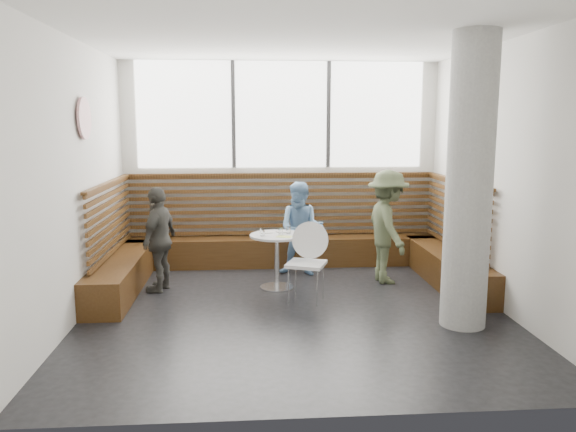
{
  "coord_description": "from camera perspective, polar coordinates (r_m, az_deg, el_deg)",
  "views": [
    {
      "loc": [
        -0.55,
        -6.48,
        2.24
      ],
      "look_at": [
        0.0,
        1.0,
        1.0
      ],
      "focal_mm": 35.0,
      "sensor_mm": 36.0,
      "label": 1
    }
  ],
  "objects": [
    {
      "name": "wall_art",
      "position": [
        7.14,
        -20.0,
        9.32
      ],
      "size": [
        0.03,
        0.5,
        0.5
      ],
      "primitive_type": "cylinder",
      "rotation": [
        0.0,
        1.57,
        0.0
      ],
      "color": "white",
      "rests_on": "room"
    },
    {
      "name": "plate_far",
      "position": [
        7.77,
        -0.51,
        -1.57
      ],
      "size": [
        0.2,
        0.2,
        0.01
      ],
      "primitive_type": "cylinder",
      "color": "white",
      "rests_on": "cafe_table"
    },
    {
      "name": "booth",
      "position": [
        8.47,
        -0.38,
        -3.11
      ],
      "size": [
        5.0,
        2.5,
        1.44
      ],
      "color": "#3B230E",
      "rests_on": "ground"
    },
    {
      "name": "glass_mid",
      "position": [
        7.51,
        -0.74,
        -1.63
      ],
      "size": [
        0.06,
        0.06,
        0.1
      ],
      "primitive_type": "cylinder",
      "color": "white",
      "rests_on": "cafe_table"
    },
    {
      "name": "glass_left",
      "position": [
        7.5,
        -2.63,
        -1.63
      ],
      "size": [
        0.07,
        0.07,
        0.1
      ],
      "primitive_type": "cylinder",
      "color": "white",
      "rests_on": "cafe_table"
    },
    {
      "name": "concrete_column",
      "position": [
        6.38,
        17.93,
        3.18
      ],
      "size": [
        0.5,
        0.5,
        3.2
      ],
      "primitive_type": "cylinder",
      "color": "gray",
      "rests_on": "ground"
    },
    {
      "name": "room",
      "position": [
        6.54,
        0.64,
        3.79
      ],
      "size": [
        5.0,
        5.0,
        3.2
      ],
      "color": "silver",
      "rests_on": "ground"
    },
    {
      "name": "cafe_table",
      "position": [
        7.64,
        -1.15,
        -3.46
      ],
      "size": [
        0.73,
        0.73,
        0.75
      ],
      "color": "silver",
      "rests_on": "ground"
    },
    {
      "name": "cafe_chair",
      "position": [
        7.15,
        1.8,
        -3.98
      ],
      "size": [
        0.48,
        0.47,
        1.0
      ],
      "rotation": [
        0.0,
        0.0,
        -0.36
      ],
      "color": "white",
      "rests_on": "ground"
    },
    {
      "name": "adult_man",
      "position": [
        8.03,
        10.08,
        -1.08
      ],
      "size": [
        0.69,
        1.09,
        1.6
      ],
      "primitive_type": "imported",
      "rotation": [
        0.0,
        0.0,
        1.66
      ],
      "color": "#4B5539",
      "rests_on": "ground"
    },
    {
      "name": "menu_card",
      "position": [
        7.44,
        -0.39,
        -2.11
      ],
      "size": [
        0.24,
        0.2,
        0.0
      ],
      "primitive_type": "cube",
      "rotation": [
        0.0,
        0.0,
        -0.41
      ],
      "color": "#A5C64C",
      "rests_on": "cafe_table"
    },
    {
      "name": "child_left",
      "position": [
        7.72,
        -12.93,
        -2.31
      ],
      "size": [
        0.58,
        0.89,
        1.41
      ],
      "primitive_type": "imported",
      "rotation": [
        0.0,
        0.0,
        -1.88
      ],
      "color": "#45443F",
      "rests_on": "ground"
    },
    {
      "name": "child_back",
      "position": [
        8.3,
        1.36,
        -1.33
      ],
      "size": [
        0.8,
        0.69,
        1.39
      ],
      "primitive_type": "imported",
      "rotation": [
        0.0,
        0.0,
        -0.28
      ],
      "color": "#76A1CD",
      "rests_on": "ground"
    },
    {
      "name": "glass_right",
      "position": [
        7.65,
        0.04,
        -1.43
      ],
      "size": [
        0.06,
        0.06,
        0.1
      ],
      "primitive_type": "cylinder",
      "color": "white",
      "rests_on": "cafe_table"
    },
    {
      "name": "plate_near",
      "position": [
        7.74,
        -2.17,
        -1.63
      ],
      "size": [
        0.19,
        0.19,
        0.01
      ],
      "primitive_type": "cylinder",
      "color": "white",
      "rests_on": "cafe_table"
    }
  ]
}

